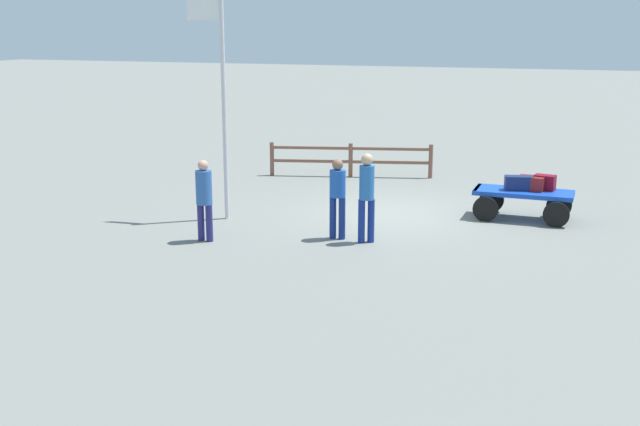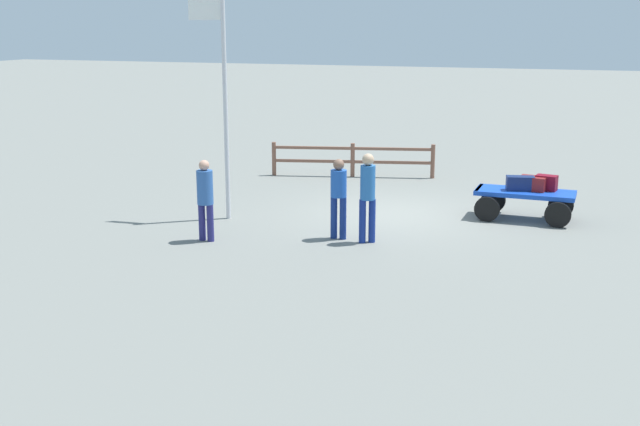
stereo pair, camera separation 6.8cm
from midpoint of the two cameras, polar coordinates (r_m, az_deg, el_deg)
ground_plane at (r=18.33m, az=5.20°, el=-0.09°), size 120.00×120.00×0.00m
luggage_cart at (r=18.29m, az=14.46°, el=1.02°), size 2.21×1.12×0.67m
suitcase_olive at (r=18.39m, az=15.98°, el=2.15°), size 0.51×0.37×0.34m
suitcase_dark at (r=18.31m, az=15.07°, el=2.12°), size 0.65×0.49×0.32m
suitcase_maroon at (r=18.22m, az=14.20°, el=2.13°), size 0.66×0.43×0.32m
worker_lead at (r=16.00m, az=1.17°, el=1.50°), size 0.34×0.34×1.68m
worker_trailing at (r=15.72m, az=3.31°, el=1.55°), size 0.41×0.41×1.84m
worker_supervisor at (r=16.01m, az=-8.58°, el=1.32°), size 0.36×0.36×1.68m
flagpole at (r=17.56m, az=-7.39°, el=8.75°), size 0.86×0.10×4.98m
wooden_fence at (r=22.62m, az=2.16°, el=4.10°), size 4.59×1.21×0.98m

